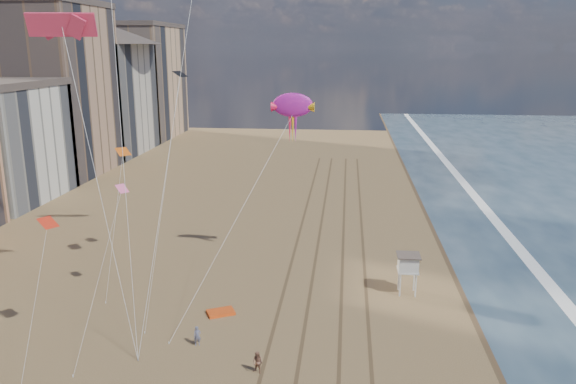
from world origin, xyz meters
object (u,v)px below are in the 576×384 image
object	(u,v)px
grounded_kite	(221,312)
show_kite	(293,106)
kite_flyer_b	(258,363)
lifeguard_stand	(408,264)
kite_flyer_a	(197,336)

from	to	relation	value
grounded_kite	show_kite	xyz separation A→B (m)	(4.90, 10.70, 15.99)
grounded_kite	kite_flyer_b	xyz separation A→B (m)	(4.42, -8.29, 0.65)
grounded_kite	lifeguard_stand	bearing A→B (deg)	-6.97
grounded_kite	show_kite	size ratio (longest dim) A/B	0.09
kite_flyer_a	kite_flyer_b	xyz separation A→B (m)	(5.01, -3.14, 0.03)
kite_flyer_b	grounded_kite	bearing A→B (deg)	139.82
grounded_kite	show_kite	world-z (taller)	show_kite
grounded_kite	kite_flyer_b	size ratio (longest dim) A/B	1.41
lifeguard_stand	show_kite	size ratio (longest dim) A/B	0.16
show_kite	grounded_kite	bearing A→B (deg)	-114.59
show_kite	kite_flyer_b	size ratio (longest dim) A/B	15.02
grounded_kite	kite_flyer_a	size ratio (longest dim) A/B	1.45
kite_flyer_a	show_kite	bearing A→B (deg)	46.90
show_kite	kite_flyer_a	world-z (taller)	show_kite
show_kite	kite_flyer_b	bearing A→B (deg)	-91.43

